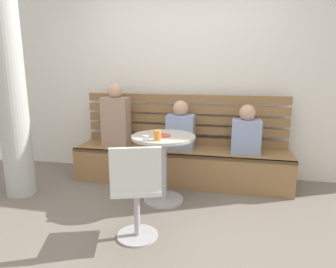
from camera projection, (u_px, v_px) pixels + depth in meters
ground at (157, 230)px, 2.71m from camera, size 8.00×8.00×0.00m
back_wall at (187, 67)px, 3.95m from camera, size 5.20×0.10×2.90m
concrete_pillar at (8, 72)px, 3.19m from camera, size 0.32×0.32×2.80m
booth_bench at (180, 166)px, 3.80m from camera, size 2.70×0.52×0.44m
booth_backrest at (184, 120)px, 3.91m from camera, size 2.65×0.04×0.66m
cafe_table at (163, 156)px, 3.20m from camera, size 0.68×0.68×0.74m
white_chair at (136, 189)px, 2.44m from camera, size 0.51×0.51×0.85m
person_adult at (116, 118)px, 3.86m from camera, size 0.34×0.22×0.81m
person_child_left at (246, 132)px, 3.53m from camera, size 0.34×0.22×0.58m
person_child_middle at (180, 128)px, 3.74m from camera, size 0.34×0.22×0.61m
cup_espresso_small at (146, 138)px, 2.91m from camera, size 0.06×0.06×0.05m
cup_tumbler_orange at (157, 135)px, 2.93m from camera, size 0.07×0.07×0.10m
plate_small at (162, 135)px, 3.14m from camera, size 0.17×0.17×0.01m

